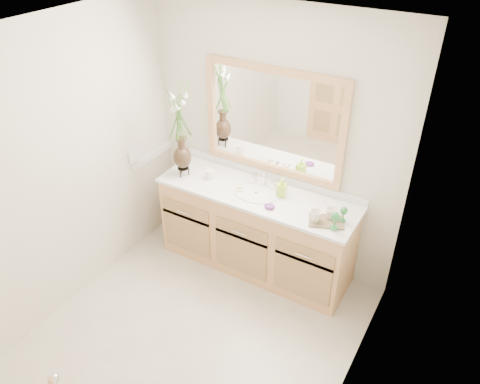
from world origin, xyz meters
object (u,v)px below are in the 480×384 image
Objects in this scene: tumbler at (209,175)px; tray at (326,221)px; soap_bottle at (282,188)px; flower_vase at (180,122)px.

tumbler is 0.32× the size of tray.
soap_bottle is 0.55× the size of tray.
flower_vase reaches higher than tumbler.
soap_bottle is at bearing 6.65° from tumbler.
flower_vase reaches higher than soap_bottle.
flower_vase is 5.13× the size of soap_bottle.
tray is (1.43, -0.01, -0.53)m from flower_vase.
soap_bottle reaches higher than tray.
tray is (1.19, -0.08, -0.04)m from tumbler.
soap_bottle is (0.95, 0.15, -0.46)m from flower_vase.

